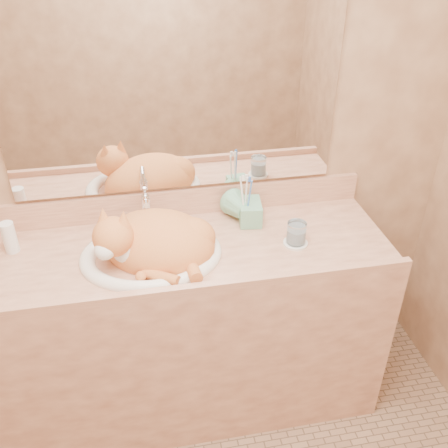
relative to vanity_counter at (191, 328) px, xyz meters
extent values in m
cube|color=brown|center=(0.00, 0.28, 0.82)|extent=(2.40, 0.02, 2.50)
cube|color=white|center=(0.00, 0.26, 0.97)|extent=(1.30, 0.02, 0.80)
imported|color=#6CAC87|center=(0.28, 0.08, 0.53)|extent=(0.10, 0.10, 0.20)
imported|color=#6CAC87|center=(0.26, 0.13, 0.48)|extent=(0.15, 0.15, 0.11)
cylinder|color=white|center=(0.42, -0.05, 0.43)|extent=(0.10, 0.10, 0.01)
cylinder|color=white|center=(0.42, -0.05, 0.48)|extent=(0.08, 0.08, 0.09)
cylinder|color=white|center=(-0.67, 0.11, 0.49)|extent=(0.05, 0.05, 0.13)
camera|label=1|loc=(-0.16, -1.58, 1.56)|focal=40.00mm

